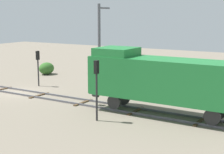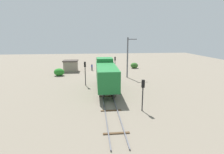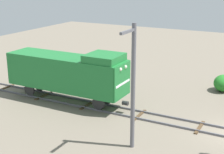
{
  "view_description": "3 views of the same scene",
  "coord_description": "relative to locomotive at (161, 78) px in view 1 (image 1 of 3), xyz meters",
  "views": [
    {
      "loc": [
        22.3,
        23.7,
        7.22
      ],
      "look_at": [
        1.33,
        10.96,
        2.74
      ],
      "focal_mm": 55.0,
      "sensor_mm": 36.0,
      "label": 1
    },
    {
      "loc": [
        1.83,
        40.83,
        8.53
      ],
      "look_at": [
        -1.35,
        10.13,
        1.21
      ],
      "focal_mm": 28.0,
      "sensor_mm": 36.0,
      "label": 2
    },
    {
      "loc": [
        -23.69,
        -2.78,
        11.02
      ],
      "look_at": [
        0.83,
        10.3,
        2.64
      ],
      "focal_mm": 55.0,
      "sensor_mm": 36.0,
      "label": 3
    }
  ],
  "objects": [
    {
      "name": "railway_track",
      "position": [
        0.0,
        -14.23,
        -2.7
      ],
      "size": [
        2.4,
        58.81,
        0.16
      ],
      "color": "#595960",
      "rests_on": "ground"
    },
    {
      "name": "ground_plane",
      "position": [
        0.0,
        -14.23,
        -2.77
      ],
      "size": [
        90.0,
        90.0,
        0.0
      ],
      "primitive_type": "plane",
      "color": "#756B5B"
    },
    {
      "name": "traffic_signal_mid",
      "position": [
        3.4,
        -3.25,
        0.14
      ],
      "size": [
        0.32,
        0.34,
        4.19
      ],
      "color": "#262628",
      "rests_on": "ground"
    },
    {
      "name": "traffic_signal_near",
      "position": [
        -3.2,
        -14.82,
        -0.24
      ],
      "size": [
        0.32,
        0.34,
        3.61
      ],
      "color": "#262628",
      "rests_on": "ground"
    },
    {
      "name": "locomotive",
      "position": [
        0.0,
        0.0,
        0.0
      ],
      "size": [
        2.9,
        11.6,
        4.6
      ],
      "color": "#1E7233",
      "rests_on": "railway_track"
    },
    {
      "name": "catenary_mast",
      "position": [
        -5.06,
        -8.55,
        1.59
      ],
      "size": [
        1.94,
        0.28,
        8.23
      ],
      "color": "#595960",
      "rests_on": "ground"
    },
    {
      "name": "bush_near",
      "position": [
        -8.9,
        -18.85,
        -2.04
      ],
      "size": [
        2.02,
        1.65,
        1.47
      ],
      "primitive_type": "ellipsoid",
      "color": "#316326",
      "rests_on": "ground"
    }
  ]
}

